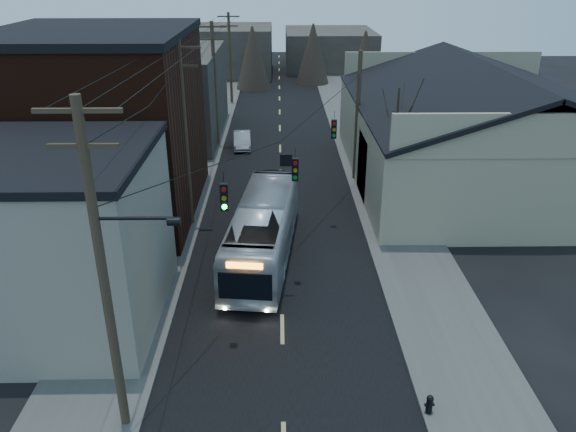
% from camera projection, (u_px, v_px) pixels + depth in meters
% --- Properties ---
extents(road_surface, '(9.00, 110.00, 0.02)m').
position_uv_depth(road_surface, '(280.00, 157.00, 42.51)').
color(road_surface, black).
rests_on(road_surface, ground).
extents(sidewalk_left, '(4.00, 110.00, 0.12)m').
position_uv_depth(sidewalk_left, '(194.00, 156.00, 42.39)').
color(sidewalk_left, '#474744').
rests_on(sidewalk_left, ground).
extents(sidewalk_right, '(4.00, 110.00, 0.12)m').
position_uv_depth(sidewalk_right, '(366.00, 155.00, 42.58)').
color(sidewalk_right, '#474744').
rests_on(sidewalk_right, ground).
extents(building_clapboard, '(8.00, 8.00, 7.00)m').
position_uv_depth(building_clapboard, '(51.00, 242.00, 21.80)').
color(building_clapboard, gray).
rests_on(building_clapboard, ground).
extents(building_brick, '(10.00, 12.00, 10.00)m').
position_uv_depth(building_brick, '(101.00, 128.00, 31.19)').
color(building_brick, black).
rests_on(building_brick, ground).
extents(building_left_far, '(9.00, 14.00, 7.00)m').
position_uv_depth(building_left_far, '(165.00, 94.00, 46.40)').
color(building_left_far, '#362F2B').
rests_on(building_left_far, ground).
extents(warehouse, '(16.16, 20.60, 7.73)m').
position_uv_depth(warehouse, '(477.00, 140.00, 37.04)').
color(warehouse, gray).
rests_on(warehouse, ground).
extents(building_far_left, '(10.00, 12.00, 6.00)m').
position_uv_depth(building_far_left, '(233.00, 51.00, 73.09)').
color(building_far_left, '#362F2B').
rests_on(building_far_left, ground).
extents(building_far_right, '(12.00, 14.00, 5.00)m').
position_uv_depth(building_far_right, '(329.00, 49.00, 78.04)').
color(building_far_right, '#362F2B').
rests_on(building_far_right, ground).
extents(bare_tree, '(0.40, 0.40, 7.20)m').
position_uv_depth(bare_tree, '(394.00, 151.00, 32.01)').
color(bare_tree, black).
rests_on(bare_tree, ground).
extents(utility_lines, '(11.24, 45.28, 10.50)m').
position_uv_depth(utility_lines, '(230.00, 111.00, 35.09)').
color(utility_lines, '#382B1E').
rests_on(utility_lines, ground).
extents(bus, '(3.73, 11.05, 3.02)m').
position_uv_depth(bus, '(263.00, 230.00, 27.34)').
color(bus, '#B1B6BE').
rests_on(bus, ground).
extents(parked_car, '(1.54, 3.81, 1.23)m').
position_uv_depth(parked_car, '(242.00, 140.00, 44.38)').
color(parked_car, '#A0A2A8').
rests_on(parked_car, ground).
extents(fire_hydrant, '(0.32, 0.23, 0.68)m').
position_uv_depth(fire_hydrant, '(430.00, 403.00, 18.00)').
color(fire_hydrant, black).
rests_on(fire_hydrant, sidewalk_right).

